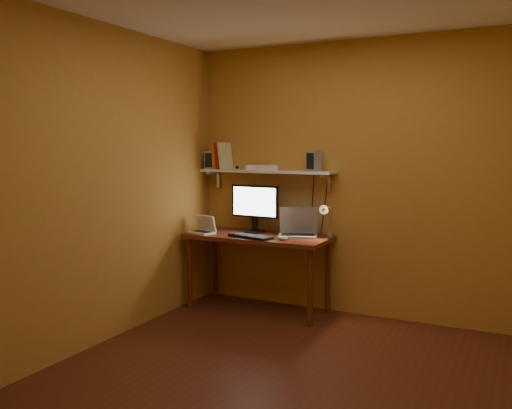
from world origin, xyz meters
The scene contains 14 objects.
room centered at (0.00, 0.00, 1.30)m, with size 3.44×3.24×2.64m.
desk centered at (-0.95, 1.28, 0.66)m, with size 1.40×0.60×0.75m.
wall_shelf centered at (-0.95, 1.47, 1.36)m, with size 1.40×0.25×0.21m.
monitor centered at (-1.05, 1.42, 1.02)m, with size 0.53×0.24×0.47m.
laptop centered at (-0.58, 1.41, 0.82)m, with size 0.43×0.37×0.28m.
netbook centered at (-1.47, 1.13, 0.80)m, with size 0.27×0.22×0.18m.
keyboard centered at (-0.94, 1.11, 0.76)m, with size 0.45×0.15×0.02m, color black.
mouse centered at (-0.61, 1.13, 0.77)m, with size 0.10×0.07×0.04m, color white.
desk_lamp centered at (-0.29, 1.41, 0.96)m, with size 0.09×0.23×0.38m.
speaker_left centered at (-1.59, 1.46, 1.47)m, with size 0.10×0.10×0.19m, color gray.
speaker_right centered at (-0.45, 1.48, 1.47)m, with size 0.11×0.11×0.20m, color gray.
books centered at (-1.47, 1.50, 1.51)m, with size 0.17×0.20×0.28m.
shelf_camera centered at (-1.24, 1.41, 1.40)m, with size 0.09×0.05×0.05m.
router centered at (-0.98, 1.47, 1.40)m, with size 0.31×0.21×0.05m, color white.
Camera 1 is at (1.38, -3.39, 1.61)m, focal length 38.00 mm.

